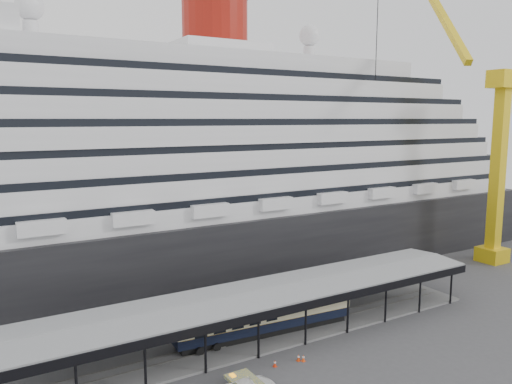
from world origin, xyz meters
TOP-DOWN VIEW (x-y plane):
  - ground at (0.00, 0.00)m, footprint 200.00×200.00m
  - cruise_ship at (0.05, 32.00)m, footprint 130.00×30.00m
  - platform_canopy at (0.00, 5.00)m, footprint 56.00×9.18m
  - crane_yellow at (47.06, 10.54)m, footprint 23.83×18.78m
  - pullman_carriage at (0.44, 5.00)m, footprint 20.88×4.15m
  - traffic_cone_left at (0.54, -1.96)m, footprint 0.44×0.44m
  - traffic_cone_mid at (-2.45, -1.42)m, footprint 0.36×0.36m
  - traffic_cone_right at (0.18, -1.64)m, footprint 0.47×0.47m

SIDE VIEW (x-z plane):
  - ground at x=0.00m, z-range 0.00..0.00m
  - traffic_cone_mid at x=-2.45m, z-range 0.00..0.69m
  - traffic_cone_left at x=0.54m, z-range 0.00..0.70m
  - traffic_cone_right at x=0.18m, z-range 0.00..0.70m
  - platform_canopy at x=0.00m, z-range -0.29..5.01m
  - pullman_carriage at x=0.44m, z-range -7.69..12.67m
  - cruise_ship at x=0.05m, z-range -3.60..40.30m
  - crane_yellow at x=47.06m, z-range -3.84..43.76m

